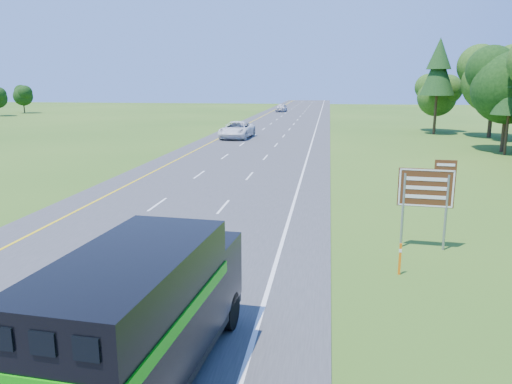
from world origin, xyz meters
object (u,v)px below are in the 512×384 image
(exit_sign, at_px, (427,191))
(far_car, at_px, (281,108))
(horse_truck, at_px, (146,314))
(white_suv, at_px, (237,130))

(exit_sign, bearing_deg, far_car, 104.41)
(far_car, xyz_separation_m, exit_sign, (14.45, -92.46, 1.44))
(horse_truck, height_order, white_suv, horse_truck)
(far_car, bearing_deg, horse_truck, -81.27)
(horse_truck, xyz_separation_m, far_car, (-6.87, 103.08, -0.88))
(far_car, distance_m, exit_sign, 93.59)
(horse_truck, xyz_separation_m, white_suv, (-7.02, 48.90, -0.78))
(horse_truck, relative_size, far_car, 1.47)
(horse_truck, bearing_deg, white_suv, 102.62)
(far_car, bearing_deg, exit_sign, -76.20)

